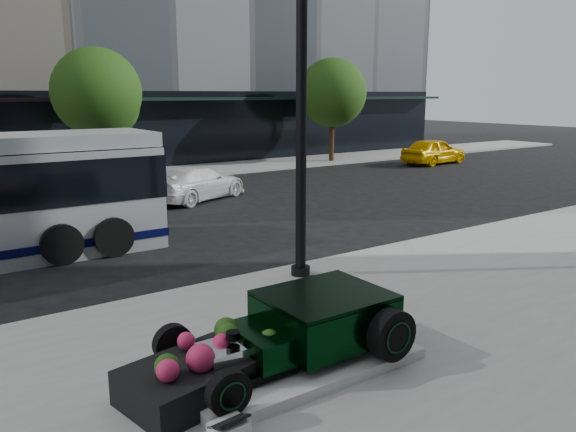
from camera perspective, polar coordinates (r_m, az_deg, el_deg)
ground at (r=13.96m, az=-6.51°, el=-3.81°), size 120.00×120.00×0.00m
sidewalk_far at (r=26.86m, az=-20.94°, el=3.37°), size 70.00×4.00×0.12m
street_trees at (r=26.00m, az=-18.57°, el=11.49°), size 29.80×3.80×5.70m
display_plinth at (r=8.12m, az=0.51°, el=-14.47°), size 3.40×1.80×0.15m
hot_rod at (r=8.09m, az=2.48°, el=-10.67°), size 3.22×2.00×0.81m
info_plaque at (r=6.62m, az=-5.99°, el=-20.82°), size 0.42×0.33×0.31m
lamppost at (r=11.32m, az=1.36°, el=10.45°), size 0.40×0.40×7.29m
flower_planter at (r=7.56m, az=-7.94°, el=-15.13°), size 2.41×1.52×0.73m
white_sedan at (r=21.03m, az=-9.29°, el=3.32°), size 4.68×3.38×1.26m
yellow_taxi at (r=32.61m, az=14.59°, el=6.40°), size 4.38×2.07×1.45m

